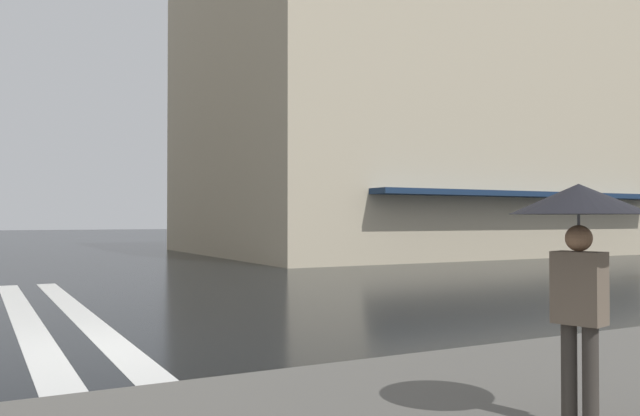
# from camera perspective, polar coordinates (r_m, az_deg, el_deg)

# --- Properties ---
(ground_plane) EXTENTS (220.00, 220.00, 0.00)m
(ground_plane) POSITION_cam_1_polar(r_m,az_deg,el_deg) (10.25, -17.14, -11.48)
(ground_plane) COLOR black
(haussmann_block_corner) EXTENTS (18.56, 24.21, 18.71)m
(haussmann_block_corner) POSITION_cam_1_polar(r_m,az_deg,el_deg) (39.12, 8.03, 9.78)
(haussmann_block_corner) COLOR beige
(haussmann_block_corner) RESTS_ON ground_plane
(pedestrian_by_billboard) EXTENTS (1.12, 1.12, 2.02)m
(pedestrian_by_billboard) POSITION_cam_1_polar(r_m,az_deg,el_deg) (5.83, 21.62, -1.36)
(pedestrian_by_billboard) COLOR #6B5B4C
(pedestrian_by_billboard) RESTS_ON sidewalk_pavement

